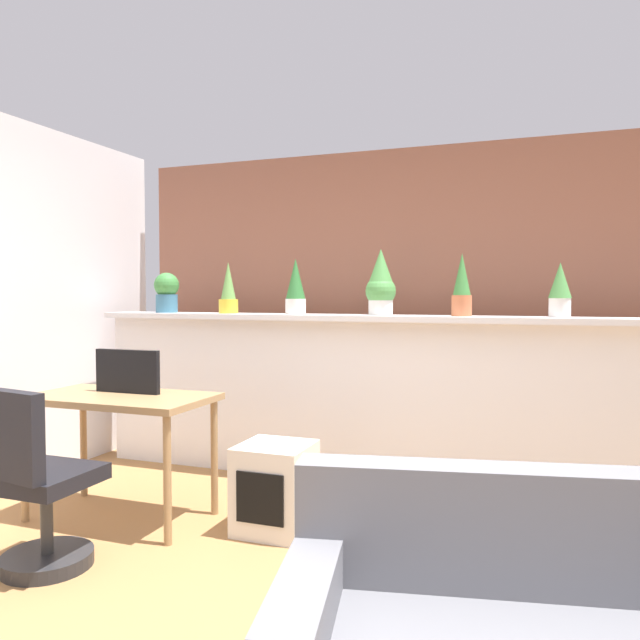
{
  "coord_description": "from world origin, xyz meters",
  "views": [
    {
      "loc": [
        1.1,
        -2.22,
        1.36
      ],
      "look_at": [
        -0.15,
        1.18,
        1.2
      ],
      "focal_mm": 34.48,
      "sensor_mm": 36.0,
      "label": 1
    }
  ],
  "objects_px": {
    "desk": "(120,409)",
    "side_cube_shelf": "(275,488)",
    "potted_plant_3": "(381,284)",
    "potted_plant_4": "(462,286)",
    "potted_plant_0": "(167,292)",
    "potted_plant_5": "(560,289)",
    "potted_plant_2": "(296,287)",
    "office_chair": "(36,493)",
    "tv_monitor": "(127,371)",
    "potted_plant_1": "(228,291)"
  },
  "relations": [
    {
      "from": "potted_plant_3",
      "to": "potted_plant_5",
      "type": "height_order",
      "value": "potted_plant_3"
    },
    {
      "from": "potted_plant_0",
      "to": "office_chair",
      "type": "xyz_separation_m",
      "value": [
        0.52,
        -1.89,
        -0.99
      ]
    },
    {
      "from": "potted_plant_0",
      "to": "potted_plant_3",
      "type": "xyz_separation_m",
      "value": [
        1.75,
        0.02,
        0.05
      ]
    },
    {
      "from": "potted_plant_4",
      "to": "office_chair",
      "type": "relative_size",
      "value": 0.46
    },
    {
      "from": "tv_monitor",
      "to": "potted_plant_5",
      "type": "bearing_deg",
      "value": 23.28
    },
    {
      "from": "side_cube_shelf",
      "to": "tv_monitor",
      "type": "bearing_deg",
      "value": -177.2
    },
    {
      "from": "potted_plant_1",
      "to": "potted_plant_3",
      "type": "distance_m",
      "value": 1.2
    },
    {
      "from": "potted_plant_1",
      "to": "potted_plant_3",
      "type": "bearing_deg",
      "value": 1.27
    },
    {
      "from": "potted_plant_3",
      "to": "tv_monitor",
      "type": "distance_m",
      "value": 1.79
    },
    {
      "from": "desk",
      "to": "potted_plant_1",
      "type": "bearing_deg",
      "value": 84.24
    },
    {
      "from": "potted_plant_4",
      "to": "tv_monitor",
      "type": "height_order",
      "value": "potted_plant_4"
    },
    {
      "from": "potted_plant_2",
      "to": "side_cube_shelf",
      "type": "distance_m",
      "value": 1.57
    },
    {
      "from": "potted_plant_2",
      "to": "desk",
      "type": "xyz_separation_m",
      "value": [
        -0.67,
        -1.14,
        -0.74
      ]
    },
    {
      "from": "potted_plant_2",
      "to": "potted_plant_4",
      "type": "xyz_separation_m",
      "value": [
        1.2,
        0.01,
        -0.0
      ]
    },
    {
      "from": "potted_plant_5",
      "to": "desk",
      "type": "bearing_deg",
      "value": -155.14
    },
    {
      "from": "potted_plant_3",
      "to": "desk",
      "type": "distance_m",
      "value": 1.92
    },
    {
      "from": "tv_monitor",
      "to": "side_cube_shelf",
      "type": "distance_m",
      "value": 1.16
    },
    {
      "from": "desk",
      "to": "office_chair",
      "type": "bearing_deg",
      "value": -83.73
    },
    {
      "from": "potted_plant_1",
      "to": "desk",
      "type": "distance_m",
      "value": 1.36
    },
    {
      "from": "potted_plant_3",
      "to": "side_cube_shelf",
      "type": "distance_m",
      "value": 1.61
    },
    {
      "from": "potted_plant_0",
      "to": "tv_monitor",
      "type": "xyz_separation_m",
      "value": [
        0.44,
        -1.07,
        -0.49
      ]
    },
    {
      "from": "potted_plant_3",
      "to": "potted_plant_4",
      "type": "distance_m",
      "value": 0.56
    },
    {
      "from": "potted_plant_3",
      "to": "potted_plant_5",
      "type": "xyz_separation_m",
      "value": [
        1.18,
        -0.02,
        -0.04
      ]
    },
    {
      "from": "potted_plant_1",
      "to": "potted_plant_3",
      "type": "xyz_separation_m",
      "value": [
        1.2,
        0.03,
        0.04
      ]
    },
    {
      "from": "potted_plant_4",
      "to": "potted_plant_2",
      "type": "bearing_deg",
      "value": -179.56
    },
    {
      "from": "potted_plant_1",
      "to": "side_cube_shelf",
      "type": "distance_m",
      "value": 1.74
    },
    {
      "from": "potted_plant_0",
      "to": "tv_monitor",
      "type": "distance_m",
      "value": 1.25
    },
    {
      "from": "potted_plant_3",
      "to": "side_cube_shelf",
      "type": "relative_size",
      "value": 0.93
    },
    {
      "from": "potted_plant_5",
      "to": "tv_monitor",
      "type": "distance_m",
      "value": 2.76
    },
    {
      "from": "side_cube_shelf",
      "to": "office_chair",
      "type": "bearing_deg",
      "value": -135.41
    },
    {
      "from": "potted_plant_2",
      "to": "potted_plant_1",
      "type": "bearing_deg",
      "value": 179.95
    },
    {
      "from": "potted_plant_3",
      "to": "potted_plant_5",
      "type": "bearing_deg",
      "value": -0.9
    },
    {
      "from": "potted_plant_0",
      "to": "tv_monitor",
      "type": "bearing_deg",
      "value": -67.73
    },
    {
      "from": "potted_plant_4",
      "to": "side_cube_shelf",
      "type": "height_order",
      "value": "potted_plant_4"
    },
    {
      "from": "potted_plant_3",
      "to": "potted_plant_1",
      "type": "bearing_deg",
      "value": -178.73
    },
    {
      "from": "potted_plant_0",
      "to": "potted_plant_2",
      "type": "relative_size",
      "value": 0.78
    },
    {
      "from": "potted_plant_5",
      "to": "potted_plant_3",
      "type": "bearing_deg",
      "value": 179.1
    },
    {
      "from": "potted_plant_2",
      "to": "tv_monitor",
      "type": "bearing_deg",
      "value": -122.55
    },
    {
      "from": "desk",
      "to": "side_cube_shelf",
      "type": "bearing_deg",
      "value": 7.54
    },
    {
      "from": "potted_plant_5",
      "to": "office_chair",
      "type": "relative_size",
      "value": 0.39
    },
    {
      "from": "potted_plant_0",
      "to": "potted_plant_5",
      "type": "bearing_deg",
      "value": 0.09
    },
    {
      "from": "tv_monitor",
      "to": "potted_plant_1",
      "type": "bearing_deg",
      "value": 83.53
    },
    {
      "from": "potted_plant_0",
      "to": "desk",
      "type": "xyz_separation_m",
      "value": [
        0.44,
        -1.15,
        -0.71
      ]
    },
    {
      "from": "potted_plant_2",
      "to": "potted_plant_5",
      "type": "distance_m",
      "value": 1.81
    },
    {
      "from": "potted_plant_2",
      "to": "potted_plant_4",
      "type": "height_order",
      "value": "potted_plant_4"
    },
    {
      "from": "potted_plant_0",
      "to": "potted_plant_4",
      "type": "bearing_deg",
      "value": 0.13
    },
    {
      "from": "potted_plant_3",
      "to": "tv_monitor",
      "type": "relative_size",
      "value": 1.04
    },
    {
      "from": "potted_plant_4",
      "to": "potted_plant_1",
      "type": "bearing_deg",
      "value": -179.71
    },
    {
      "from": "potted_plant_2",
      "to": "office_chair",
      "type": "relative_size",
      "value": 0.45
    },
    {
      "from": "potted_plant_1",
      "to": "side_cube_shelf",
      "type": "relative_size",
      "value": 0.79
    }
  ]
}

